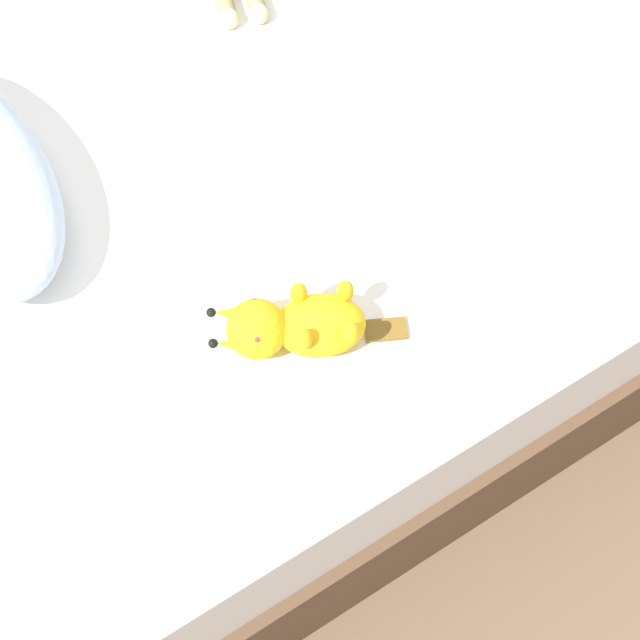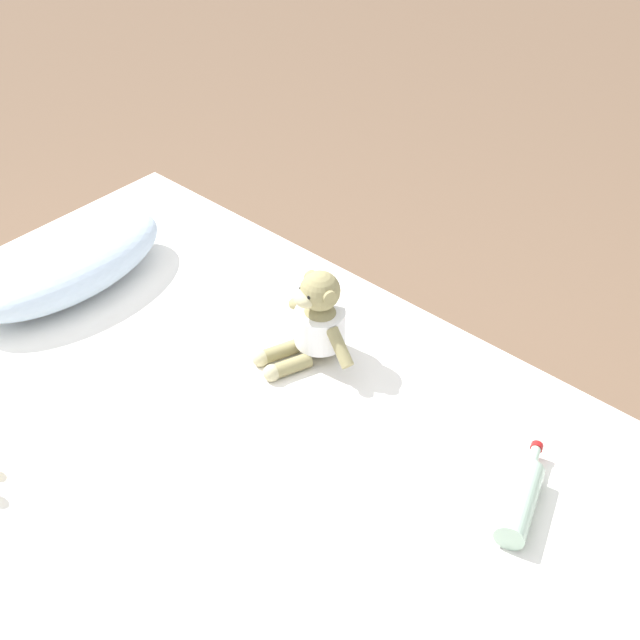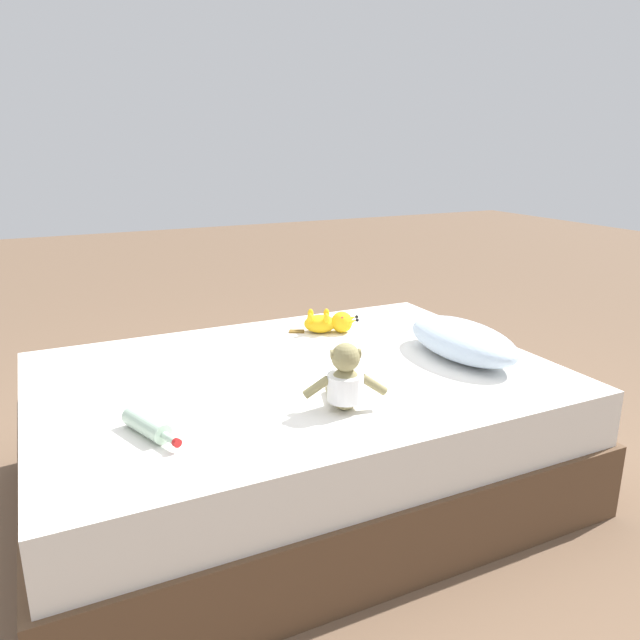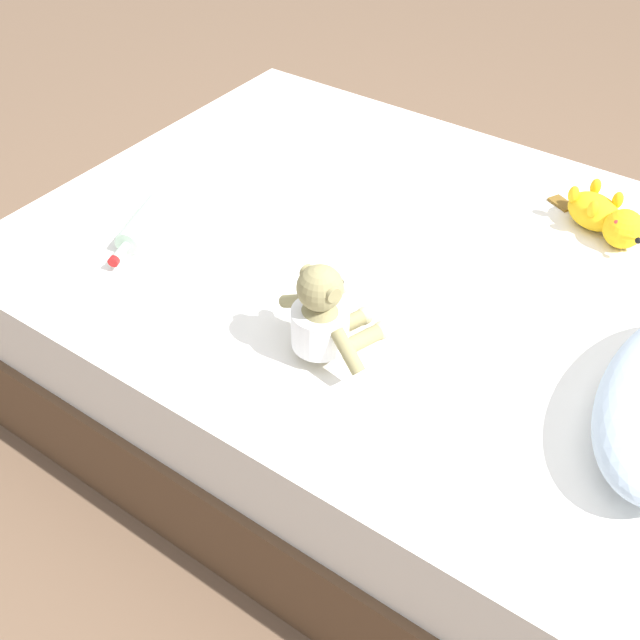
{
  "view_description": "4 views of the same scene",
  "coord_description": "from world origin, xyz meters",
  "px_view_note": "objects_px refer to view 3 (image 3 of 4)",
  "views": [
    {
      "loc": [
        -1.07,
        0.72,
        2.02
      ],
      "look_at": [
        -0.41,
        0.3,
        0.57
      ],
      "focal_mm": 57.37,
      "sensor_mm": 36.0,
      "label": 1
    },
    {
      "loc": [
        -0.89,
        -1.15,
        1.99
      ],
      "look_at": [
        0.4,
        0.01,
        0.61
      ],
      "focal_mm": 52.64,
      "sensor_mm": 36.0,
      "label": 2
    },
    {
      "loc": [
        2.03,
        -0.87,
        1.37
      ],
      "look_at": [
        -0.41,
        0.3,
        0.57
      ],
      "focal_mm": 33.93,
      "sensor_mm": 36.0,
      "label": 3
    },
    {
      "loc": [
        1.37,
        0.7,
        1.67
      ],
      "look_at": [
        0.4,
        0.01,
        0.61
      ],
      "focal_mm": 43.39,
      "sensor_mm": 36.0,
      "label": 4
    }
  ],
  "objects_px": {
    "plush_monkey": "(345,381)",
    "plush_yellow_creature": "(329,323)",
    "pillow": "(462,340)",
    "bed": "(297,431)",
    "glass_bottle": "(148,426)"
  },
  "relations": [
    {
      "from": "plush_monkey",
      "to": "plush_yellow_creature",
      "type": "height_order",
      "value": "plush_monkey"
    },
    {
      "from": "bed",
      "to": "plush_yellow_creature",
      "type": "relative_size",
      "value": 6.41
    },
    {
      "from": "glass_bottle",
      "to": "bed",
      "type": "bearing_deg",
      "value": 115.77
    },
    {
      "from": "bed",
      "to": "plush_monkey",
      "type": "relative_size",
      "value": 7.22
    },
    {
      "from": "plush_yellow_creature",
      "to": "glass_bottle",
      "type": "bearing_deg",
      "value": -54.33
    },
    {
      "from": "bed",
      "to": "pillow",
      "type": "distance_m",
      "value": 0.78
    },
    {
      "from": "plush_yellow_creature",
      "to": "plush_monkey",
      "type": "bearing_deg",
      "value": -23.06
    },
    {
      "from": "plush_monkey",
      "to": "plush_yellow_creature",
      "type": "xyz_separation_m",
      "value": [
        -0.78,
        0.33,
        -0.05
      ]
    },
    {
      "from": "pillow",
      "to": "plush_yellow_creature",
      "type": "height_order",
      "value": "pillow"
    },
    {
      "from": "bed",
      "to": "plush_monkey",
      "type": "distance_m",
      "value": 0.53
    },
    {
      "from": "bed",
      "to": "glass_bottle",
      "type": "height_order",
      "value": "glass_bottle"
    },
    {
      "from": "pillow",
      "to": "plush_yellow_creature",
      "type": "bearing_deg",
      "value": -148.21
    },
    {
      "from": "glass_bottle",
      "to": "pillow",
      "type": "bearing_deg",
      "value": 96.25
    },
    {
      "from": "pillow",
      "to": "glass_bottle",
      "type": "height_order",
      "value": "pillow"
    },
    {
      "from": "plush_yellow_creature",
      "to": "glass_bottle",
      "type": "distance_m",
      "value": 1.19
    }
  ]
}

